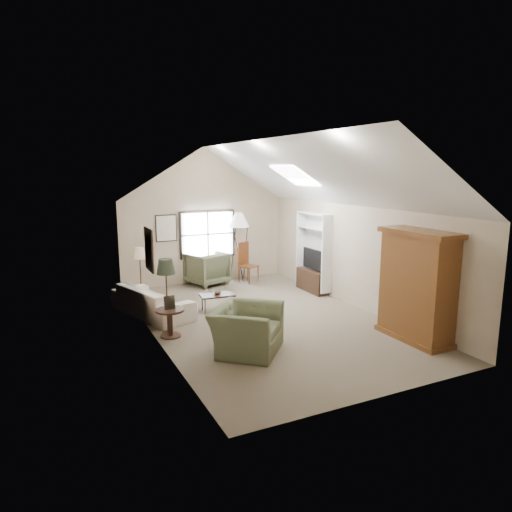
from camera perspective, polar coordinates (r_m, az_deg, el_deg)
name	(u,v)px	position (r m, az deg, el deg)	size (l,w,h in m)	color
room_shell	(264,177)	(9.94, 1.01, 9.90)	(5.01, 8.01, 4.00)	#746653
window	(208,234)	(13.76, -6.07, 2.72)	(1.72, 0.08, 1.42)	black
skylight	(295,175)	(11.35, 4.90, 10.03)	(0.80, 1.20, 0.52)	white
wall_art	(158,238)	(11.24, -12.14, 2.19)	(1.97, 3.71, 0.88)	black
armoire	(417,286)	(9.55, 19.48, -3.53)	(0.60, 1.50, 2.20)	brown
tv_alcove	(313,251)	(12.68, 7.20, 0.65)	(0.32, 1.30, 2.10)	white
media_console	(312,281)	(12.85, 7.03, -3.09)	(0.34, 1.18, 0.60)	#382316
tv_panel	(313,259)	(12.72, 7.10, -0.38)	(0.05, 0.90, 0.55)	black
sofa	(152,301)	(10.99, -12.87, -5.46)	(2.31, 0.90, 0.67)	silver
armchair_near	(247,329)	(8.61, -1.16, -9.14)	(1.31, 1.15, 0.85)	#636C4C
armchair_far	(207,268)	(13.55, -6.15, -1.56)	(1.03, 1.06, 0.96)	#5F6647
coffee_table	(217,303)	(11.06, -4.86, -5.83)	(0.81, 0.45, 0.41)	#351D15
bowl	(217,293)	(11.00, -4.88, -4.67)	(0.19, 0.19, 0.05)	#3E2119
side_table	(170,323)	(9.52, -10.66, -8.22)	(0.58, 0.58, 0.58)	#381F17
side_chair	(249,263)	(13.72, -0.93, -0.83)	(0.47, 0.47, 1.21)	brown
tripod_lamp	(239,246)	(13.91, -2.14, 1.24)	(0.62, 0.62, 2.12)	white
dark_lamp	(167,296)	(9.55, -11.08, -4.93)	(0.39, 0.39, 1.61)	#252B1E
tan_lamp	(141,274)	(12.04, -14.23, -2.22)	(0.29, 0.29, 1.45)	tan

